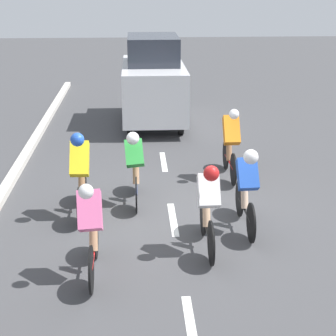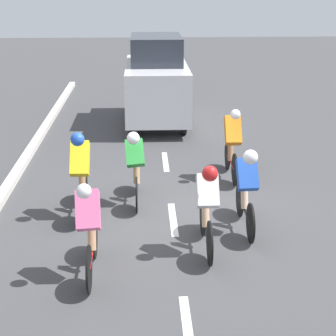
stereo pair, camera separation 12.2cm
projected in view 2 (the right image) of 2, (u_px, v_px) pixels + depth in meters
name	position (u px, v px, depth m)	size (l,w,h in m)	color
ground_plane	(172.00, 213.00, 10.06)	(60.00, 60.00, 0.00)	#424244
lane_stripe_near	(187.00, 328.00, 6.78)	(0.12, 1.40, 0.01)	white
lane_stripe_mid	(173.00, 219.00, 9.81)	(0.12, 1.40, 0.01)	white
lane_stripe_far	(165.00, 162.00, 12.83)	(0.12, 1.40, 0.01)	white
cyclist_blue	(247.00, 186.00, 9.12)	(0.33, 1.68, 1.48)	black
cyclist_white	(207.00, 204.00, 8.44)	(0.32, 1.68, 1.47)	black
cyclist_green	(135.00, 164.00, 10.26)	(0.36, 1.62, 1.44)	black
cyclist_yellow	(81.00, 170.00, 9.73)	(0.33, 1.69, 1.58)	black
cyclist_orange	(232.00, 142.00, 11.53)	(0.32, 1.67, 1.54)	black
cyclist_pink	(89.00, 226.00, 7.73)	(0.35, 1.65, 1.48)	black
support_car	(157.00, 82.00, 15.80)	(1.70, 3.89, 2.45)	black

